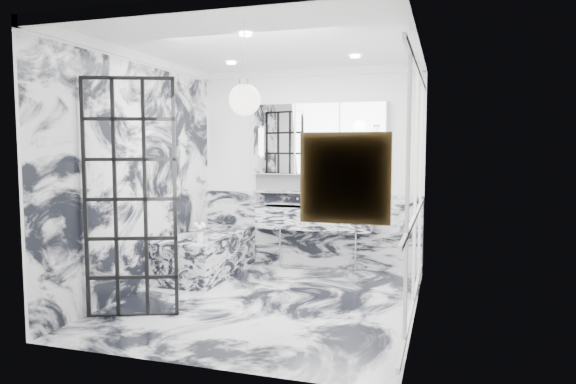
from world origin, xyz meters
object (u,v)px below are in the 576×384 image
(crittall_door, at_px, (130,199))
(mirror_cabinet, at_px, (318,139))
(trough_sink, at_px, (315,218))
(bathtub, at_px, (207,254))

(crittall_door, relative_size, mirror_cabinet, 1.25)
(crittall_door, relative_size, trough_sink, 1.49)
(mirror_cabinet, height_order, bathtub, mirror_cabinet)
(crittall_door, bearing_deg, mirror_cabinet, 42.65)
(mirror_cabinet, distance_m, bathtub, 2.20)
(trough_sink, bearing_deg, crittall_door, -117.63)
(crittall_door, height_order, bathtub, crittall_door)
(mirror_cabinet, xyz_separation_m, bathtub, (-1.32, -0.83, -1.54))
(crittall_door, distance_m, mirror_cabinet, 2.98)
(bathtub, bearing_deg, crittall_door, -88.56)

